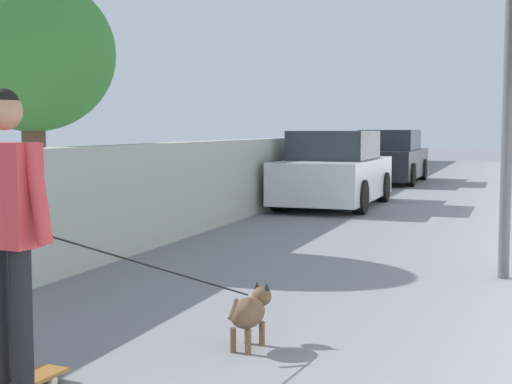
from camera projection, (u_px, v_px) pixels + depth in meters
name	position (u px, v px, depth m)	size (l,w,h in m)	color
ground_plane	(402.00, 209.00, 14.59)	(80.00, 80.00, 0.00)	slate
wall_left	(246.00, 177.00, 13.50)	(48.00, 0.30, 1.39)	#999E93
tree_left_near	(32.00, 56.00, 9.55)	(2.16, 2.16, 3.58)	brown
person_skateboarder	(6.00, 213.00, 4.28)	(0.25, 0.71, 1.75)	black
dog	(249.00, 311.00, 5.36)	(1.72, 1.11, 1.06)	brown
car_near	(334.00, 171.00, 15.06)	(3.96, 1.80, 1.54)	silver
car_far	(390.00, 158.00, 21.61)	(4.37, 1.80, 1.54)	black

